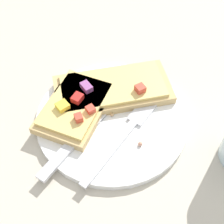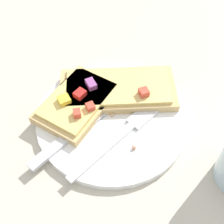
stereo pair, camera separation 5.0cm
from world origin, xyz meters
The scene contains 7 objects.
ground_plane centered at (0.00, 0.00, 0.00)m, with size 4.00×4.00×0.00m, color #BCB29E.
plate centered at (0.00, 0.00, 0.01)m, with size 0.25×0.25×0.01m.
fork centered at (-0.04, 0.00, 0.01)m, with size 0.05×0.21×0.01m.
knife centered at (0.01, 0.07, 0.01)m, with size 0.05×0.21×0.01m.
pizza_slice_main centered at (0.03, -0.04, 0.02)m, with size 0.19×0.22×0.03m.
pizza_slice_corner centered at (0.05, 0.03, 0.02)m, with size 0.14×0.16×0.03m.
crumb_scatter centered at (0.02, -0.02, 0.02)m, with size 0.15×0.13×0.01m.
Camera 1 is at (-0.21, 0.22, 0.42)m, focal length 50.00 mm.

